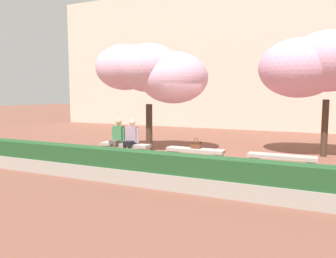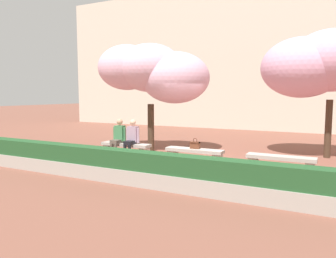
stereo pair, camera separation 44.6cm
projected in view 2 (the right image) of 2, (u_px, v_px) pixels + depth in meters
The scene contains 11 objects.
ground_plane at pixel (194, 163), 10.25m from camera, with size 100.00×100.00×0.00m, color brown.
building_facade at pixel (270, 58), 20.56m from camera, with size 28.00×4.00×8.78m, color beige.
stone_bench_west_end at pixel (126, 147), 11.40m from camera, with size 1.85×0.43×0.45m.
stone_bench_near_west at pixel (194, 153), 10.22m from camera, with size 1.85×0.43×0.45m.
stone_bench_center at pixel (281, 161), 9.05m from camera, with size 1.85×0.43×0.45m.
person_seated_left at pixel (118, 136), 11.44m from camera, with size 0.51×0.69×1.29m.
person_seated_right at pixel (132, 137), 11.18m from camera, with size 0.51×0.70×1.29m.
handbag at pixel (195, 145), 10.19m from camera, with size 0.30×0.15×0.34m.
cherry_tree_main at pixel (154, 72), 12.09m from camera, with size 4.17×2.79×4.00m.
cherry_tree_secondary at pixel (330, 62), 10.74m from camera, with size 4.44×2.78×4.27m.
planter_hedge_foreground at pixel (147, 169), 7.67m from camera, with size 11.34×0.50×0.80m.
Camera 2 is at (3.89, -9.34, 2.14)m, focal length 35.00 mm.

